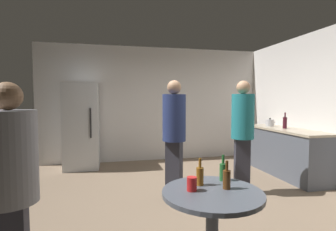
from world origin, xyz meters
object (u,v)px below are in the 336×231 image
object	(u,v)px
beer_bottle_brown	(227,179)
person_in_gray_shirt	(11,182)
foreground_table	(212,204)
plastic_cup_red	(192,184)
refrigerator	(82,126)
beer_bottle_green	(223,171)
person_in_navy_shirt	(174,130)
wine_bottle_on_counter	(285,122)
person_in_teal_shirt	(243,128)
beer_bottle_amber	(200,175)
kettle	(270,123)

from	to	relation	value
beer_bottle_brown	person_in_gray_shirt	distance (m)	1.56
foreground_table	beer_bottle_brown	world-z (taller)	beer_bottle_brown
person_in_gray_shirt	beer_bottle_brown	bearing A→B (deg)	-6.58
beer_bottle_brown	plastic_cup_red	bearing A→B (deg)	176.21
refrigerator	beer_bottle_green	world-z (taller)	refrigerator
foreground_table	person_in_navy_shirt	distance (m)	1.78
wine_bottle_on_counter	beer_bottle_green	size ratio (longest dim) A/B	1.35
plastic_cup_red	foreground_table	bearing A→B (deg)	-14.40
wine_bottle_on_counter	person_in_gray_shirt	world-z (taller)	person_in_gray_shirt
beer_bottle_green	person_in_navy_shirt	bearing A→B (deg)	92.83
beer_bottle_brown	refrigerator	bearing A→B (deg)	112.03
beer_bottle_green	person_in_gray_shirt	bearing A→B (deg)	-171.62
refrigerator	person_in_teal_shirt	xyz separation A→B (m)	(2.58, -2.10, 0.13)
beer_bottle_amber	person_in_navy_shirt	bearing A→B (deg)	83.89
wine_bottle_on_counter	beer_bottle_amber	xyz separation A→B (m)	(-2.56, -2.29, -0.20)
kettle	foreground_table	xyz separation A→B (m)	(-2.48, -2.88, -0.34)
person_in_gray_shirt	person_in_teal_shirt	bearing A→B (deg)	25.18
person_in_teal_shirt	plastic_cup_red	bearing A→B (deg)	-22.48
person_in_gray_shirt	kettle	bearing A→B (deg)	28.71
foreground_table	beer_bottle_brown	xyz separation A→B (m)	(0.13, 0.02, 0.19)
wine_bottle_on_counter	person_in_navy_shirt	size ratio (longest dim) A/B	0.18
person_in_teal_shirt	person_in_navy_shirt	xyz separation A→B (m)	(-1.07, 0.05, -0.01)
refrigerator	beer_bottle_brown	size ratio (longest dim) A/B	7.83
wine_bottle_on_counter	person_in_gray_shirt	distance (m)	4.64
refrigerator	beer_bottle_green	size ratio (longest dim) A/B	7.83
beer_bottle_amber	person_in_navy_shirt	world-z (taller)	person_in_navy_shirt
beer_bottle_brown	person_in_gray_shirt	bearing A→B (deg)	-178.80
foreground_table	beer_bottle_green	size ratio (longest dim) A/B	3.48
foreground_table	beer_bottle_amber	bearing A→B (deg)	108.29
refrigerator	beer_bottle_brown	distance (m)	4.05
person_in_navy_shirt	beer_bottle_green	bearing A→B (deg)	35.99
kettle	wine_bottle_on_counter	distance (m)	0.44
refrigerator	person_in_navy_shirt	xyz separation A→B (m)	(1.51, -2.04, 0.12)
refrigerator	kettle	world-z (taller)	refrigerator
beer_bottle_green	plastic_cup_red	world-z (taller)	beer_bottle_green
kettle	beer_bottle_green	xyz separation A→B (m)	(-2.29, -2.65, -0.15)
foreground_table	person_in_navy_shirt	world-z (taller)	person_in_navy_shirt
foreground_table	beer_bottle_amber	size ratio (longest dim) A/B	3.48
kettle	beer_bottle_brown	size ratio (longest dim) A/B	1.06
kettle	beer_bottle_brown	world-z (taller)	kettle
person_in_gray_shirt	wine_bottle_on_counter	bearing A→B (deg)	24.20
beer_bottle_brown	beer_bottle_green	bearing A→B (deg)	72.99
kettle	beer_bottle_amber	world-z (taller)	kettle
refrigerator	beer_bottle_green	xyz separation A→B (m)	(1.58, -3.55, -0.08)
kettle	wine_bottle_on_counter	xyz separation A→B (m)	(0.02, -0.44, 0.05)
wine_bottle_on_counter	beer_bottle_brown	distance (m)	3.40
kettle	plastic_cup_red	distance (m)	3.88
wine_bottle_on_counter	person_in_gray_shirt	size ratio (longest dim) A/B	0.20
wine_bottle_on_counter	beer_bottle_green	xyz separation A→B (m)	(-2.31, -2.22, -0.20)
kettle	plastic_cup_red	world-z (taller)	kettle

